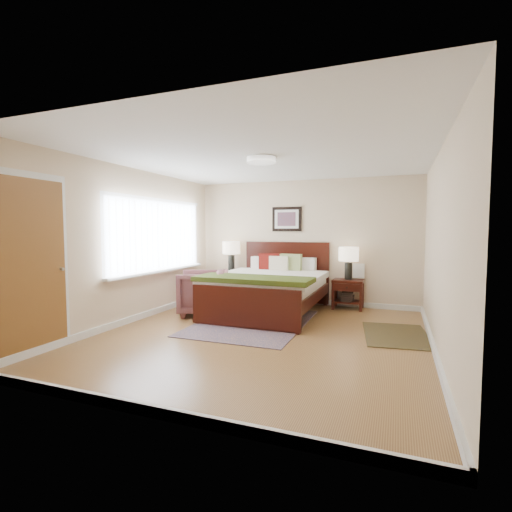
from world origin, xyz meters
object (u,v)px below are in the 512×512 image
object	(u,v)px
nightstand_right	(348,291)
rug_persian	(253,322)
bed	(269,282)
nightstand_left	(231,276)
lamp_right	(349,257)
armchair	(203,292)
lamp_left	(231,250)

from	to	relation	value
nightstand_right	rug_persian	xyz separation A→B (m)	(-1.30, -1.64, -0.34)
nightstand_right	bed	bearing A→B (deg)	-145.27
nightstand_left	rug_persian	world-z (taller)	nightstand_left
lamp_right	armchair	size ratio (longest dim) A/B	0.71
lamp_left	lamp_right	xyz separation A→B (m)	(2.43, 0.00, -0.08)
bed	nightstand_left	bearing A→B (deg)	142.92
bed	lamp_right	distance (m)	1.62
nightstand_right	rug_persian	world-z (taller)	nightstand_right
nightstand_left	rug_persian	size ratio (longest dim) A/B	0.27
armchair	rug_persian	xyz separation A→B (m)	(1.05, -0.27, -0.38)
bed	lamp_left	bearing A→B (deg)	142.24
bed	armchair	bearing A→B (deg)	-155.27
bed	nightstand_left	xyz separation A→B (m)	(-1.16, 0.88, -0.05)
lamp_right	armchair	distance (m)	2.79
lamp_right	armchair	bearing A→B (deg)	-149.35
lamp_left	nightstand_right	bearing A→B (deg)	-0.30
bed	armchair	distance (m)	1.19
bed	rug_persian	distance (m)	0.94
lamp_left	lamp_right	world-z (taller)	lamp_left
bed	armchair	size ratio (longest dim) A/B	2.66
nightstand_right	armchair	bearing A→B (deg)	-149.58
bed	rug_persian	bearing A→B (deg)	-91.77
bed	armchair	xyz separation A→B (m)	(-1.07, -0.49, -0.18)
lamp_left	armchair	world-z (taller)	lamp_left
nightstand_right	armchair	world-z (taller)	armchair
nightstand_left	armchair	bearing A→B (deg)	-86.26
lamp_right	nightstand_right	bearing A→B (deg)	-90.00
bed	nightstand_right	distance (m)	1.57
nightstand_left	lamp_right	distance (m)	2.48
nightstand_left	armchair	size ratio (longest dim) A/B	0.74
nightstand_left	bed	bearing A→B (deg)	-37.08
bed	lamp_left	distance (m)	1.55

